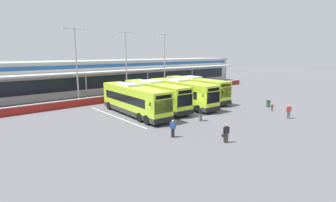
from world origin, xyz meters
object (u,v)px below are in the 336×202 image
coach_bus_leftmost (134,100)px  litter_bin (268,104)px  pedestrian_with_handbag (226,133)px  coach_bus_right_centre (195,89)px  pedestrian_child (272,107)px  lamp_post_centre (126,60)px  lamp_post_east (165,59)px  pedestrian_near_bin (201,113)px  pedestrian_approaching_bus (289,111)px  coach_bus_centre (181,93)px  lamp_post_west (76,61)px  coach_bus_left_centre (155,96)px  pedestrian_in_dark_coat (173,128)px

coach_bus_leftmost → litter_bin: size_ratio=13.19×
pedestrian_with_handbag → coach_bus_right_centre: bearing=50.9°
pedestrian_child → lamp_post_centre: bearing=110.1°
lamp_post_centre → lamp_post_east: (8.51, -0.12, 0.00)m
lamp_post_east → pedestrian_child: bearing=-90.9°
pedestrian_child → pedestrian_near_bin: bearing=165.0°
pedestrian_near_bin → pedestrian_approaching_bus: (8.54, -5.90, 0.00)m
coach_bus_centre → lamp_post_west: bearing=133.9°
coach_bus_left_centre → pedestrian_approaching_bus: size_ratio=7.57×
coach_bus_leftmost → pedestrian_near_bin: (3.98, -7.24, -0.91)m
lamp_post_east → litter_bin: lamp_post_east is taller
pedestrian_child → lamp_post_west: size_ratio=0.09×
pedestrian_near_bin → litter_bin: pedestrian_near_bin is taller
litter_bin → pedestrian_with_handbag: bearing=-163.8°
pedestrian_with_handbag → lamp_post_east: (14.51, 25.31, 5.43)m
litter_bin → pedestrian_in_dark_coat: bearing=-177.6°
pedestrian_in_dark_coat → lamp_post_west: 21.03m
litter_bin → coach_bus_left_centre: bearing=143.4°
pedestrian_in_dark_coat → pedestrian_near_bin: 6.32m
lamp_post_east → coach_bus_right_centre: bearing=-103.5°
pedestrian_child → pedestrian_approaching_bus: (-2.12, -3.04, 0.33)m
pedestrian_child → pedestrian_near_bin: size_ratio=0.62×
coach_bus_leftmost → lamp_post_west: (-2.57, 11.02, 4.50)m
pedestrian_near_bin → lamp_post_centre: bearing=82.7°
pedestrian_child → pedestrian_approaching_bus: 3.72m
pedestrian_approaching_bus → litter_bin: 6.19m
coach_bus_leftmost → lamp_post_east: (14.99, 12.08, 4.50)m
coach_bus_left_centre → pedestrian_in_dark_coat: bearing=-120.2°
pedestrian_in_dark_coat → litter_bin: 18.64m
pedestrian_child → pedestrian_in_dark_coat: bearing=177.3°
coach_bus_leftmost → litter_bin: (16.63, -8.52, -1.32)m
coach_bus_left_centre → pedestrian_near_bin: bearing=-89.8°
coach_bus_right_centre → pedestrian_near_bin: 12.19m
coach_bus_leftmost → coach_bus_left_centre: same height
pedestrian_with_handbag → coach_bus_leftmost: bearing=92.1°
pedestrian_near_bin → lamp_post_centre: (2.50, 19.44, 5.42)m
coach_bus_leftmost → pedestrian_near_bin: bearing=-61.2°
lamp_post_centre → pedestrian_approaching_bus: bearing=-76.6°
coach_bus_leftmost → coach_bus_right_centre: bearing=6.8°
lamp_post_centre → pedestrian_in_dark_coat: bearing=-111.5°
pedestrian_in_dark_coat → lamp_post_centre: 23.73m
pedestrian_child → pedestrian_approaching_bus: bearing=-124.9°
pedestrian_approaching_bus → lamp_post_centre: size_ratio=0.15×
coach_bus_leftmost → coach_bus_centre: same height
coach_bus_right_centre → pedestrian_child: size_ratio=12.21×
lamp_post_centre → pedestrian_with_handbag: bearing=-103.3°
coach_bus_right_centre → pedestrian_with_handbag: 18.99m
pedestrian_in_dark_coat → litter_bin: size_ratio=1.74×
coach_bus_leftmost → pedestrian_in_dark_coat: (-1.99, -9.30, -0.91)m
lamp_post_centre → coach_bus_left_centre: bearing=-102.6°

